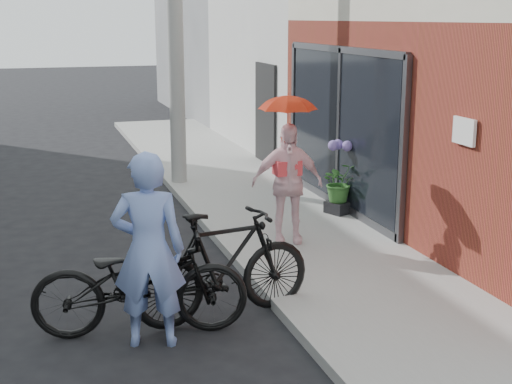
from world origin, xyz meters
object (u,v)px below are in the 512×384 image
officer (148,250)px  bike_right (223,265)px  planter (339,207)px  bike_left (140,282)px  kimono_woman (287,183)px

officer → bike_right: size_ratio=0.97×
bike_right → planter: size_ratio=5.73×
officer → bike_right: officer is taller
officer → bike_right: bearing=-142.3°
officer → bike_left: (-0.06, 0.24, -0.39)m
officer → kimono_woman: (2.22, 2.27, -0.02)m
officer → bike_left: bearing=-62.3°
officer → kimono_woman: officer is taller
bike_right → planter: (2.66, 3.02, -0.38)m
officer → bike_right: (0.82, 0.35, -0.36)m
officer → planter: 4.90m
bike_right → kimono_woman: 2.40m
kimono_woman → planter: kimono_woman is taller
bike_left → planter: bike_left is taller
bike_left → kimono_woman: size_ratio=1.31×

